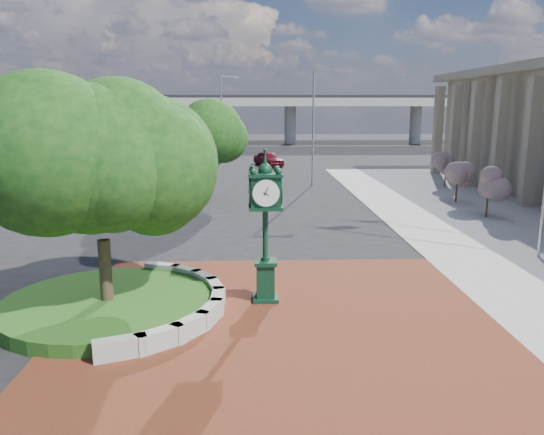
{
  "coord_description": "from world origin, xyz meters",
  "views": [
    {
      "loc": [
        -0.7,
        -14.73,
        5.89
      ],
      "look_at": [
        -0.16,
        1.5,
        2.47
      ],
      "focal_mm": 35.0,
      "sensor_mm": 36.0,
      "label": 1
    }
  ],
  "objects_px": {
    "post_clock": "(265,221)",
    "street_lamp_near": "(316,119)",
    "parked_car": "(269,159)",
    "street_lamp_far": "(223,112)"
  },
  "relations": [
    {
      "from": "post_clock",
      "to": "street_lamp_near",
      "type": "xyz_separation_m",
      "value": [
        4.28,
        24.24,
        2.46
      ]
    },
    {
      "from": "parked_car",
      "to": "street_lamp_near",
      "type": "height_order",
      "value": "street_lamp_near"
    },
    {
      "from": "post_clock",
      "to": "street_lamp_far",
      "type": "xyz_separation_m",
      "value": [
        -3.57,
        41.68,
        2.74
      ]
    },
    {
      "from": "post_clock",
      "to": "street_lamp_near",
      "type": "bearing_deg",
      "value": 79.99
    },
    {
      "from": "parked_car",
      "to": "post_clock",
      "type": "bearing_deg",
      "value": -115.66
    },
    {
      "from": "parked_car",
      "to": "street_lamp_far",
      "type": "distance_m",
      "value": 7.69
    },
    {
      "from": "parked_car",
      "to": "street_lamp_far",
      "type": "height_order",
      "value": "street_lamp_far"
    },
    {
      "from": "post_clock",
      "to": "street_lamp_far",
      "type": "height_order",
      "value": "street_lamp_far"
    },
    {
      "from": "post_clock",
      "to": "parked_car",
      "type": "bearing_deg",
      "value": 88.31
    },
    {
      "from": "post_clock",
      "to": "parked_car",
      "type": "relative_size",
      "value": 1.07
    }
  ]
}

